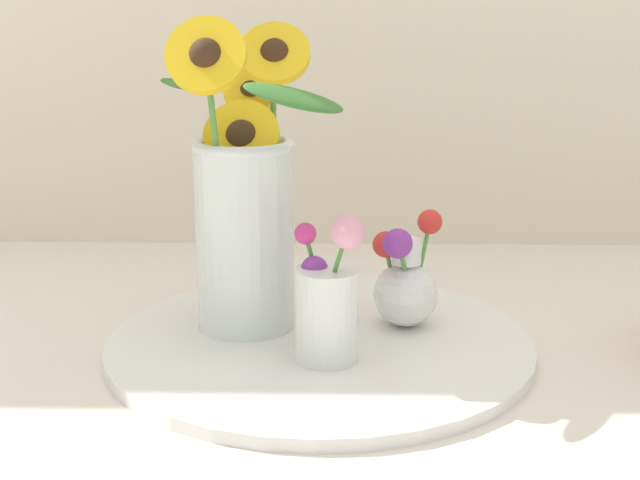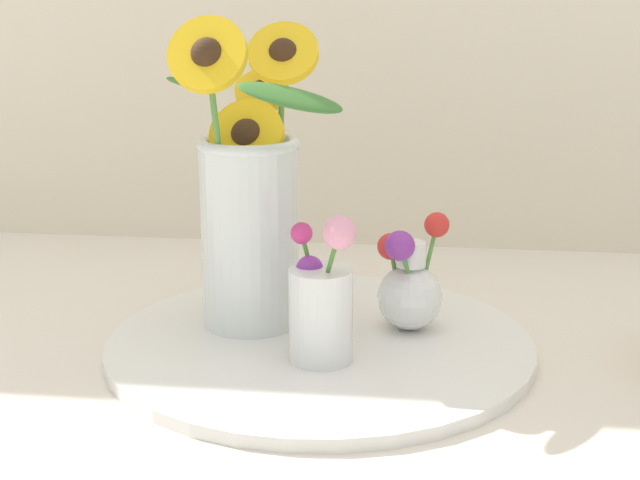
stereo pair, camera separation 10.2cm
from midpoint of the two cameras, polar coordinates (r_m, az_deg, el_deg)
ground_plane at (r=1.00m, az=3.65°, el=-8.51°), size 6.00×6.00×0.00m
serving_tray at (r=1.06m, az=2.77°, el=-6.71°), size 0.50×0.50×0.02m
mason_jar_sunflowers at (r=1.06m, az=-1.77°, el=1.96°), size 0.22×0.24×0.37m
vase_small_center at (r=0.97m, az=3.10°, el=-4.15°), size 0.08×0.08×0.17m
vase_bulb_right at (r=1.08m, az=8.46°, el=-2.92°), size 0.09×0.08×0.14m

